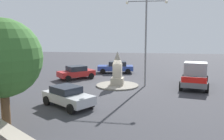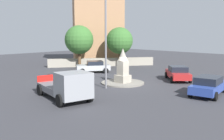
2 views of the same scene
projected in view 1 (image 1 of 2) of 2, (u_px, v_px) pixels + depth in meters
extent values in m
plane|color=#38383D|center=(117.00, 86.00, 22.71)|extent=(80.00, 80.00, 0.00)
cylinder|color=gray|center=(117.00, 85.00, 22.70)|extent=(4.01, 4.01, 0.13)
cube|color=#9E9687|center=(117.00, 81.00, 22.64)|extent=(1.16, 1.16, 0.68)
cube|color=#9E9687|center=(117.00, 71.00, 22.49)|extent=(0.81, 0.81, 1.34)
cone|color=#9E9687|center=(117.00, 58.00, 22.30)|extent=(0.89, 0.89, 1.15)
cylinder|color=slate|center=(146.00, 42.00, 22.08)|extent=(0.16, 0.16, 8.26)
cylinder|color=slate|center=(137.00, 1.00, 21.66)|extent=(1.75, 0.08, 0.08)
cylinder|color=slate|center=(156.00, 1.00, 21.39)|extent=(1.75, 0.08, 0.08)
sphere|color=#F2EACC|center=(127.00, 3.00, 21.82)|extent=(0.28, 0.28, 0.28)
sphere|color=#F2EACC|center=(166.00, 2.00, 21.26)|extent=(0.28, 0.28, 0.28)
cube|color=#B7BABF|center=(68.00, 98.00, 16.23)|extent=(4.16, 3.56, 0.60)
cube|color=#1E232D|center=(66.00, 89.00, 16.30)|extent=(2.35, 2.28, 0.47)
cylinder|color=black|center=(91.00, 103.00, 15.96)|extent=(0.65, 0.54, 0.64)
cylinder|color=black|center=(71.00, 109.00, 14.75)|extent=(0.65, 0.54, 0.64)
cylinder|color=black|center=(66.00, 96.00, 17.80)|extent=(0.65, 0.54, 0.64)
cylinder|color=black|center=(47.00, 101.00, 16.60)|extent=(0.65, 0.54, 0.64)
cube|color=#2D479E|center=(115.00, 68.00, 30.33)|extent=(4.65, 2.40, 0.60)
cube|color=#1E232D|center=(117.00, 64.00, 30.25)|extent=(2.40, 1.93, 0.54)
cylinder|color=black|center=(103.00, 71.00, 29.53)|extent=(0.67, 0.31, 0.64)
cylinder|color=black|center=(103.00, 69.00, 31.27)|extent=(0.67, 0.31, 0.64)
cylinder|color=black|center=(128.00, 71.00, 29.49)|extent=(0.67, 0.31, 0.64)
cylinder|color=black|center=(127.00, 69.00, 31.23)|extent=(0.67, 0.31, 0.64)
cube|color=#B22323|center=(76.00, 73.00, 26.20)|extent=(4.03, 3.96, 0.59)
cube|color=#1E232D|center=(76.00, 68.00, 26.13)|extent=(2.46, 2.45, 0.53)
cylinder|color=black|center=(68.00, 79.00, 24.77)|extent=(0.61, 0.60, 0.64)
cylinder|color=black|center=(62.00, 76.00, 26.17)|extent=(0.61, 0.60, 0.64)
cylinder|color=black|center=(91.00, 76.00, 26.32)|extent=(0.61, 0.60, 0.64)
cylinder|color=black|center=(84.00, 74.00, 27.72)|extent=(0.61, 0.60, 0.64)
cube|color=gray|center=(195.00, 71.00, 23.68)|extent=(2.43, 2.19, 1.71)
cube|color=slate|center=(194.00, 82.00, 21.33)|extent=(2.75, 3.80, 0.46)
cube|color=red|center=(194.00, 80.00, 19.68)|extent=(2.00, 0.45, 0.50)
cylinder|color=black|center=(184.00, 78.00, 24.33)|extent=(0.44, 0.88, 0.84)
cylinder|color=black|center=(206.00, 80.00, 23.60)|extent=(0.44, 0.88, 0.84)
cylinder|color=black|center=(181.00, 86.00, 20.81)|extent=(0.44, 0.88, 0.84)
cylinder|color=black|center=(207.00, 88.00, 20.08)|extent=(0.44, 0.88, 0.84)
cylinder|color=brown|center=(6.00, 109.00, 11.88)|extent=(0.43, 0.43, 2.42)
sphere|color=#386B2D|center=(2.00, 58.00, 11.49)|extent=(3.85, 3.85, 3.85)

